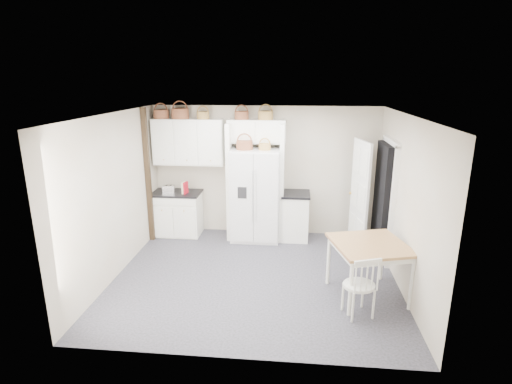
# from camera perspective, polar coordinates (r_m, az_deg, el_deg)

# --- Properties ---
(floor) EXTENTS (4.50, 4.50, 0.00)m
(floor) POSITION_cam_1_polar(r_m,az_deg,el_deg) (6.65, -0.14, -11.93)
(floor) COLOR #242326
(floor) RESTS_ON ground
(ceiling) EXTENTS (4.50, 4.50, 0.00)m
(ceiling) POSITION_cam_1_polar(r_m,az_deg,el_deg) (5.90, -0.16, 10.98)
(ceiling) COLOR white
(ceiling) RESTS_ON wall_back
(wall_back) EXTENTS (4.50, 0.00, 4.50)m
(wall_back) POSITION_cam_1_polar(r_m,az_deg,el_deg) (8.08, 1.26, 2.99)
(wall_back) COLOR tan
(wall_back) RESTS_ON floor
(wall_left) EXTENTS (0.00, 4.00, 4.00)m
(wall_left) POSITION_cam_1_polar(r_m,az_deg,el_deg) (6.75, -19.52, -0.56)
(wall_left) COLOR tan
(wall_left) RESTS_ON floor
(wall_right) EXTENTS (0.00, 4.00, 4.00)m
(wall_right) POSITION_cam_1_polar(r_m,az_deg,el_deg) (6.35, 20.51, -1.68)
(wall_right) COLOR tan
(wall_right) RESTS_ON floor
(refrigerator) EXTENTS (0.94, 0.75, 1.81)m
(refrigerator) POSITION_cam_1_polar(r_m,az_deg,el_deg) (7.85, -0.04, -0.35)
(refrigerator) COLOR white
(refrigerator) RESTS_ON floor
(base_cab_left) EXTENTS (0.93, 0.59, 0.86)m
(base_cab_left) POSITION_cam_1_polar(r_m,az_deg,el_deg) (8.35, -11.10, -3.09)
(base_cab_left) COLOR white
(base_cab_left) RESTS_ON floor
(base_cab_right) EXTENTS (0.51, 0.62, 0.91)m
(base_cab_right) POSITION_cam_1_polar(r_m,az_deg,el_deg) (8.01, 5.60, -3.52)
(base_cab_right) COLOR white
(base_cab_right) RESTS_ON floor
(dining_table) EXTENTS (1.23, 1.23, 0.84)m
(dining_table) POSITION_cam_1_polar(r_m,az_deg,el_deg) (6.15, 15.68, -10.66)
(dining_table) COLOR brown
(dining_table) RESTS_ON floor
(windsor_chair) EXTENTS (0.54, 0.52, 0.88)m
(windsor_chair) POSITION_cam_1_polar(r_m,az_deg,el_deg) (5.66, 14.51, -12.77)
(windsor_chair) COLOR white
(windsor_chair) RESTS_ON floor
(counter_left) EXTENTS (0.97, 0.62, 0.04)m
(counter_left) POSITION_cam_1_polar(r_m,az_deg,el_deg) (8.22, -11.26, -0.13)
(counter_left) COLOR black
(counter_left) RESTS_ON base_cab_left
(counter_right) EXTENTS (0.56, 0.66, 0.04)m
(counter_right) POSITION_cam_1_polar(r_m,az_deg,el_deg) (7.86, 5.69, -0.27)
(counter_right) COLOR black
(counter_right) RESTS_ON base_cab_right
(toaster) EXTENTS (0.25, 0.17, 0.16)m
(toaster) POSITION_cam_1_polar(r_m,az_deg,el_deg) (8.15, -12.36, 0.39)
(toaster) COLOR silver
(toaster) RESTS_ON counter_left
(cookbook_red) EXTENTS (0.07, 0.16, 0.23)m
(cookbook_red) POSITION_cam_1_polar(r_m,az_deg,el_deg) (8.05, -10.00, 0.60)
(cookbook_red) COLOR #B11020
(cookbook_red) RESTS_ON counter_left
(cookbook_cream) EXTENTS (0.06, 0.16, 0.23)m
(cookbook_cream) POSITION_cam_1_polar(r_m,az_deg,el_deg) (8.06, -10.25, 0.59)
(cookbook_cream) COLOR beige
(cookbook_cream) RESTS_ON counter_left
(basket_upper_a) EXTENTS (0.30, 0.30, 0.17)m
(basket_upper_a) POSITION_cam_1_polar(r_m,az_deg,el_deg) (8.14, -13.40, 10.75)
(basket_upper_a) COLOR brown
(basket_upper_a) RESTS_ON upper_cabinet
(basket_upper_b) EXTENTS (0.33, 0.33, 0.20)m
(basket_upper_b) POSITION_cam_1_polar(r_m,az_deg,el_deg) (8.03, -10.77, 10.94)
(basket_upper_b) COLOR brown
(basket_upper_b) RESTS_ON upper_cabinet
(basket_upper_c) EXTENTS (0.24, 0.24, 0.14)m
(basket_upper_c) POSITION_cam_1_polar(r_m,az_deg,el_deg) (7.92, -7.58, 10.80)
(basket_upper_c) COLOR #9F753C
(basket_upper_c) RESTS_ON upper_cabinet
(basket_bridge_a) EXTENTS (0.27, 0.27, 0.15)m
(basket_bridge_a) POSITION_cam_1_polar(r_m,az_deg,el_deg) (7.78, -2.07, 10.89)
(basket_bridge_a) COLOR brown
(basket_bridge_a) RESTS_ON bridge_cabinet
(basket_bridge_b) EXTENTS (0.28, 0.28, 0.16)m
(basket_bridge_b) POSITION_cam_1_polar(r_m,az_deg,el_deg) (7.73, 1.37, 10.90)
(basket_bridge_b) COLOR #9F753C
(basket_bridge_b) RESTS_ON bridge_cabinet
(basket_fridge_a) EXTENTS (0.31, 0.31, 0.17)m
(basket_fridge_a) POSITION_cam_1_polar(r_m,az_deg,el_deg) (7.56, -1.67, 6.70)
(basket_fridge_a) COLOR brown
(basket_fridge_a) RESTS_ON refrigerator
(basket_fridge_b) EXTENTS (0.23, 0.23, 0.12)m
(basket_fridge_b) POSITION_cam_1_polar(r_m,az_deg,el_deg) (7.52, 1.26, 6.49)
(basket_fridge_b) COLOR #9F753C
(basket_fridge_b) RESTS_ON refrigerator
(upper_cabinet) EXTENTS (1.40, 0.34, 0.90)m
(upper_cabinet) POSITION_cam_1_polar(r_m,az_deg,el_deg) (8.05, -9.59, 7.08)
(upper_cabinet) COLOR white
(upper_cabinet) RESTS_ON wall_back
(bridge_cabinet) EXTENTS (1.12, 0.34, 0.45)m
(bridge_cabinet) POSITION_cam_1_polar(r_m,az_deg,el_deg) (7.78, 0.09, 8.67)
(bridge_cabinet) COLOR white
(bridge_cabinet) RESTS_ON wall_back
(fridge_panel_left) EXTENTS (0.08, 0.60, 2.30)m
(fridge_panel_left) POSITION_cam_1_polar(r_m,az_deg,el_deg) (7.90, -3.69, 1.54)
(fridge_panel_left) COLOR white
(fridge_panel_left) RESTS_ON floor
(fridge_panel_right) EXTENTS (0.08, 0.60, 2.30)m
(fridge_panel_right) POSITION_cam_1_polar(r_m,az_deg,el_deg) (7.81, 3.72, 1.36)
(fridge_panel_right) COLOR white
(fridge_panel_right) RESTS_ON floor
(trim_post) EXTENTS (0.09, 0.09, 2.60)m
(trim_post) POSITION_cam_1_polar(r_m,az_deg,el_deg) (7.93, -15.18, 2.18)
(trim_post) COLOR #2E2012
(trim_post) RESTS_ON floor
(doorway_void) EXTENTS (0.18, 0.85, 2.05)m
(doorway_void) POSITION_cam_1_polar(r_m,az_deg,el_deg) (7.33, 17.71, -1.36)
(doorway_void) COLOR black
(doorway_void) RESTS_ON floor
(door_slab) EXTENTS (0.21, 0.79, 2.05)m
(door_slab) POSITION_cam_1_polar(r_m,az_deg,el_deg) (7.58, 14.55, -0.55)
(door_slab) COLOR white
(door_slab) RESTS_ON floor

